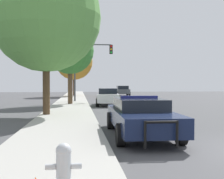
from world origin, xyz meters
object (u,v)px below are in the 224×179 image
Objects in this scene: police_car at (140,115)px; car_background_distant at (122,91)px; car_background_midblock at (108,96)px; traffic_light at (89,60)px; tree_sidewalk_mid at (70,51)px; tree_sidewalk_near at (46,17)px; fire_hydrant at (64,164)px; tree_sidewalk_far at (74,61)px.

car_background_distant is (4.36, 31.74, 0.08)m from police_car.
police_car is 13.69m from car_background_midblock.
traffic_light is 3.98m from tree_sidewalk_mid.
traffic_light is 5.46m from car_background_midblock.
car_background_midblock is (1.38, -4.09, -3.34)m from traffic_light.
car_background_midblock is at bearing -10.11° from tree_sidewalk_mid.
car_background_midblock is at bearing 61.04° from tree_sidewalk_near.
traffic_light reaches higher than fire_hydrant.
car_background_distant is at bearing -96.54° from police_car.
traffic_light is 12.75m from tree_sidewalk_far.
fire_hydrant is 0.13× the size of traffic_light.
police_car is at bearing -95.24° from car_background_distant.
fire_hydrant is 19.72m from tree_sidewalk_mid.
car_background_distant is at bearing 79.59° from fire_hydrant.
car_background_distant is 0.58× the size of tree_sidewalk_far.
tree_sidewalk_mid is 0.87× the size of tree_sidewalk_far.
traffic_light reaches higher than car_background_midblock.
tree_sidewalk_mid is (-2.86, 14.25, 3.90)m from police_car.
traffic_light is at bearing -85.18° from police_car.
tree_sidewalk_near is (-1.52, 11.14, 4.98)m from fire_hydrant.
car_background_midblock is at bearing -71.40° from traffic_light.
fire_hydrant is 23.13m from traffic_light.
fire_hydrant is 0.09× the size of tree_sidewalk_near.
car_background_midblock is 0.64× the size of tree_sidewalk_far.
fire_hydrant is (-2.40, -5.03, -0.20)m from police_car.
police_car is 8.69m from tree_sidewalk_near.
tree_sidewalk_far is (-1.67, 12.61, 0.87)m from traffic_light.
car_background_distant is (5.46, 13.96, -3.31)m from traffic_light.
tree_sidewalk_near is at bearing -114.01° from car_background_midblock.
fire_hydrant is 35.70m from tree_sidewalk_far.
fire_hydrant is at bearing -93.26° from traffic_light.
police_car reaches higher than fire_hydrant.
traffic_light is 15.35m from car_background_distant.
tree_sidewalk_near is at bearing -103.59° from traffic_light.
tree_sidewalk_near is 24.31m from tree_sidewalk_far.
police_car is 18.13m from traffic_light.
tree_sidewalk_mid is at bearing -90.31° from tree_sidewalk_far.
traffic_light is 1.30× the size of car_background_distant.
tree_sidewalk_near is at bearing -97.43° from tree_sidewalk_mid.
car_background_distant is at bearing 82.20° from car_background_midblock.
tree_sidewalk_far is (-2.77, 30.39, 4.25)m from police_car.
traffic_light is (1.30, 22.81, 3.59)m from fire_hydrant.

